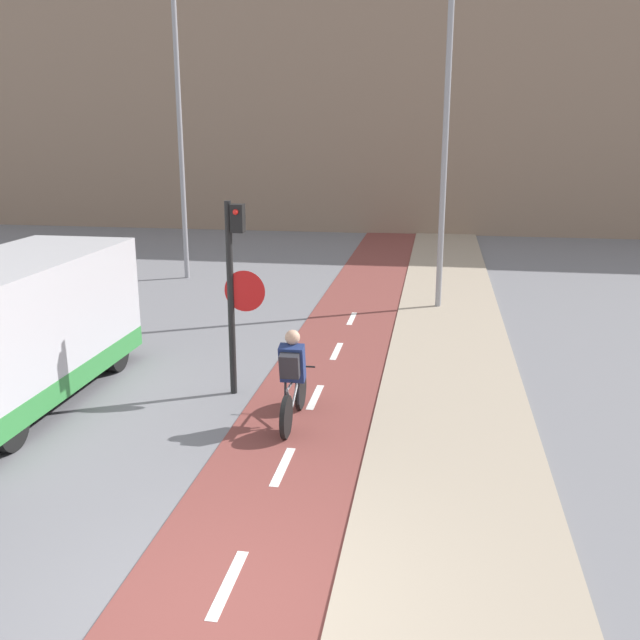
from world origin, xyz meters
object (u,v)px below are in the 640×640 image
object	(u,v)px
street_lamp_sidewalk	(447,97)
cyclist_near	(293,380)
street_lamp_far	(179,104)
van	(13,334)
traffic_light_pole	(235,277)

from	to	relation	value
street_lamp_sidewalk	cyclist_near	world-z (taller)	street_lamp_sidewalk
street_lamp_far	van	bearing A→B (deg)	-86.15
traffic_light_pole	van	world-z (taller)	traffic_light_pole
street_lamp_sidewalk	van	bearing A→B (deg)	-132.16
traffic_light_pole	van	bearing A→B (deg)	-164.73
traffic_light_pole	street_lamp_far	xyz separation A→B (m)	(-4.05, 8.87, 2.92)
street_lamp_far	cyclist_near	size ratio (longest dim) A/B	4.77
street_lamp_far	street_lamp_sidewalk	size ratio (longest dim) A/B	0.99
traffic_light_pole	cyclist_near	bearing A→B (deg)	-43.93
traffic_light_pole	street_lamp_sidewalk	size ratio (longest dim) A/B	0.38
street_lamp_far	street_lamp_sidewalk	xyz separation A→B (m)	(7.30, -2.46, 0.05)
cyclist_near	street_lamp_far	bearing A→B (deg)	117.52
street_lamp_far	van	size ratio (longest dim) A/B	1.59
cyclist_near	van	xyz separation A→B (m)	(-4.54, 0.18, 0.43)
street_lamp_far	cyclist_near	bearing A→B (deg)	-62.48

